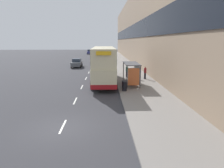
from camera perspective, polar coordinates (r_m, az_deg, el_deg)
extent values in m
plane|color=#38383D|center=(12.47, -14.07, -12.13)|extent=(220.00, 220.00, 0.00)
cube|color=gray|center=(50.02, 2.33, 6.45)|extent=(5.00, 93.00, 0.14)
cube|color=#9E846B|center=(50.33, 7.12, 15.39)|extent=(3.00, 93.00, 15.90)
cube|color=black|center=(50.07, 5.30, 14.54)|extent=(0.12, 89.28, 2.86)
cube|color=silver|center=(12.67, -13.86, -11.68)|extent=(0.12, 2.00, 0.01)
cube|color=silver|center=(17.56, -10.47, -4.74)|extent=(0.12, 2.00, 0.01)
cube|color=silver|center=(22.63, -8.61, -0.85)|extent=(0.12, 2.00, 0.01)
cube|color=silver|center=(27.78, -7.44, 1.61)|extent=(0.12, 2.00, 0.01)
cube|color=silver|center=(32.97, -6.63, 3.29)|extent=(0.12, 2.00, 0.01)
cube|color=#4C4C51|center=(22.76, 5.55, 5.88)|extent=(1.60, 4.20, 0.08)
cylinder|color=#4C4C51|center=(20.88, 4.31, 1.90)|extent=(0.10, 0.10, 2.40)
cylinder|color=#4C4C51|center=(24.81, 3.27, 3.55)|extent=(0.10, 0.10, 2.40)
cylinder|color=#4C4C51|center=(21.09, 8.10, 1.91)|extent=(0.10, 0.10, 2.40)
cylinder|color=#4C4C51|center=(24.98, 6.47, 3.55)|extent=(0.10, 0.10, 2.40)
cube|color=#99A8B2|center=(23.00, 7.15, 3.10)|extent=(0.04, 3.68, 1.92)
cube|color=#D86633|center=(21.02, 6.19, 2.06)|extent=(1.19, 0.10, 1.82)
cube|color=maroon|center=(23.09, 6.05, 0.96)|extent=(0.36, 2.80, 0.08)
cube|color=beige|center=(24.58, -2.35, 3.68)|extent=(2.55, 11.45, 1.85)
cube|color=beige|center=(24.38, -2.39, 8.10)|extent=(2.50, 11.11, 1.95)
cube|color=maroon|center=(24.70, -2.34, 2.07)|extent=(2.58, 11.51, 0.45)
cube|color=#2D3847|center=(24.53, -2.36, 4.54)|extent=(2.58, 10.77, 0.81)
cube|color=#2D3847|center=(24.38, -2.39, 7.87)|extent=(2.55, 10.77, 0.94)
cube|color=yellow|center=(18.64, -2.44, 8.77)|extent=(1.40, 0.08, 0.36)
cylinder|color=black|center=(28.60, -4.89, 2.98)|extent=(0.30, 1.00, 1.00)
cylinder|color=black|center=(28.60, 0.23, 3.02)|extent=(0.30, 1.00, 1.00)
cylinder|color=black|center=(21.30, -5.77, -0.23)|extent=(0.30, 1.00, 1.00)
cylinder|color=black|center=(21.29, 1.09, -0.17)|extent=(0.30, 1.00, 1.00)
cube|color=navy|center=(80.03, -6.37, 8.99)|extent=(1.86, 4.25, 0.81)
cube|color=#2D3847|center=(80.21, -6.37, 9.53)|extent=(1.63, 2.04, 0.66)
cylinder|color=black|center=(78.68, -5.75, 8.66)|extent=(0.20, 0.60, 0.60)
cylinder|color=black|center=(78.82, -7.11, 8.63)|extent=(0.20, 0.60, 0.60)
cylinder|color=black|center=(81.31, -5.64, 8.77)|extent=(0.20, 0.60, 0.60)
cylinder|color=black|center=(81.44, -6.96, 8.75)|extent=(0.20, 0.60, 0.60)
cube|color=#4C5156|center=(40.00, -10.04, 5.72)|extent=(1.76, 4.32, 0.76)
cube|color=#2D3847|center=(40.14, -10.04, 6.74)|extent=(1.55, 2.07, 0.62)
cylinder|color=black|center=(38.61, -8.99, 4.96)|extent=(0.20, 0.60, 0.60)
cylinder|color=black|center=(38.86, -11.57, 4.91)|extent=(0.20, 0.60, 0.60)
cylinder|color=black|center=(41.26, -8.56, 5.43)|extent=(0.20, 0.60, 0.60)
cylinder|color=black|center=(41.49, -10.99, 5.38)|extent=(0.20, 0.60, 0.60)
cube|color=navy|center=(46.68, -1.91, 6.79)|extent=(1.90, 4.05, 0.74)
cube|color=#2D3847|center=(46.42, -1.92, 7.60)|extent=(1.67, 1.94, 0.61)
cylinder|color=black|center=(47.97, -3.06, 6.48)|extent=(0.20, 0.60, 0.60)
cylinder|color=black|center=(47.98, -0.78, 6.50)|extent=(0.20, 0.60, 0.60)
cylinder|color=black|center=(45.47, -3.10, 6.16)|extent=(0.20, 0.60, 0.60)
cylinder|color=black|center=(45.48, -0.70, 6.18)|extent=(0.20, 0.60, 0.60)
cube|color=navy|center=(63.72, -2.60, 8.27)|extent=(1.82, 4.03, 0.83)
cube|color=#2D3847|center=(63.48, -2.60, 8.93)|extent=(1.60, 1.93, 0.68)
cylinder|color=black|center=(65.01, -3.40, 7.97)|extent=(0.20, 0.60, 0.60)
cylinder|color=black|center=(65.00, -1.78, 7.98)|extent=(0.20, 0.60, 0.60)
cylinder|color=black|center=(62.52, -3.44, 7.80)|extent=(0.20, 0.60, 0.60)
cylinder|color=black|center=(62.51, -1.76, 7.82)|extent=(0.20, 0.60, 0.60)
cylinder|color=#23232D|center=(26.91, 6.46, 2.43)|extent=(0.27, 0.27, 0.78)
cylinder|color=#26262D|center=(26.80, 6.49, 3.94)|extent=(0.33, 0.33, 0.65)
sphere|color=tan|center=(26.74, 6.52, 4.85)|extent=(0.21, 0.21, 0.21)
cylinder|color=#23232D|center=(26.80, 9.41, 2.30)|extent=(0.27, 0.27, 0.79)
cylinder|color=maroon|center=(26.69, 9.46, 3.83)|extent=(0.33, 0.33, 0.66)
sphere|color=tan|center=(26.63, 9.49, 4.75)|extent=(0.21, 0.21, 0.21)
cylinder|color=#23232D|center=(27.69, 4.25, 2.76)|extent=(0.27, 0.27, 0.79)
cylinder|color=#337260|center=(27.58, 4.28, 4.24)|extent=(0.33, 0.33, 0.66)
sphere|color=tan|center=(27.53, 4.29, 5.14)|extent=(0.21, 0.21, 0.21)
cylinder|color=black|center=(20.04, 3.60, -0.64)|extent=(0.52, 0.52, 0.95)
cylinder|color=#2D2D33|center=(19.93, 3.62, 0.83)|extent=(0.55, 0.55, 0.10)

